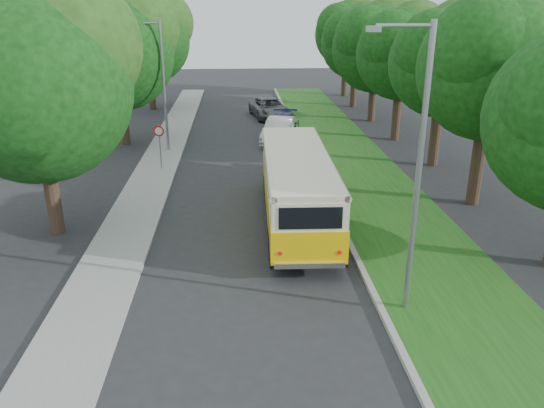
{
  "coord_description": "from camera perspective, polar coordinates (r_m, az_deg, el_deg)",
  "views": [
    {
      "loc": [
        -0.43,
        -15.49,
        8.32
      ],
      "look_at": [
        0.78,
        2.55,
        1.5
      ],
      "focal_mm": 35.0,
      "sensor_mm": 36.0,
      "label": 1
    }
  ],
  "objects": [
    {
      "name": "ground",
      "position": [
        17.59,
        -2.0,
        -7.58
      ],
      "size": [
        120.0,
        120.0,
        0.0
      ],
      "primitive_type": "plane",
      "color": "#28282B",
      "rests_on": "ground"
    },
    {
      "name": "curb",
      "position": [
        22.45,
        6.78,
        -1.03
      ],
      "size": [
        0.2,
        70.0,
        0.15
      ],
      "primitive_type": "cube",
      "color": "gray",
      "rests_on": "ground"
    },
    {
      "name": "grass_verge",
      "position": [
        22.99,
        12.54,
        -0.89
      ],
      "size": [
        4.5,
        70.0,
        0.13
      ],
      "primitive_type": "cube",
      "color": "#1A5015",
      "rests_on": "ground"
    },
    {
      "name": "sidewalk",
      "position": [
        22.52,
        -14.75,
        -1.57
      ],
      "size": [
        2.2,
        70.0,
        0.12
      ],
      "primitive_type": "cube",
      "color": "gray",
      "rests_on": "ground"
    },
    {
      "name": "treeline",
      "position": [
        33.76,
        2.35,
        16.58
      ],
      "size": [
        24.27,
        41.91,
        9.46
      ],
      "color": "#332319",
      "rests_on": "ground"
    },
    {
      "name": "lamppost_near",
      "position": [
        14.35,
        15.22,
        3.95
      ],
      "size": [
        1.71,
        0.16,
        8.0
      ],
      "color": "gray",
      "rests_on": "ground"
    },
    {
      "name": "lamppost_far",
      "position": [
        32.05,
        -11.76,
        12.71
      ],
      "size": [
        1.71,
        0.16,
        7.5
      ],
      "color": "gray",
      "rests_on": "ground"
    },
    {
      "name": "warning_sign",
      "position": [
        28.54,
        -12.02,
        6.82
      ],
      "size": [
        0.56,
        0.1,
        2.5
      ],
      "color": "gray",
      "rests_on": "ground"
    },
    {
      "name": "vintage_bus",
      "position": [
        21.02,
        2.7,
        1.63
      ],
      "size": [
        2.83,
        9.98,
        2.94
      ],
      "primitive_type": null,
      "rotation": [
        0.0,
        0.0,
        -0.03
      ],
      "color": "yellow",
      "rests_on": "ground"
    },
    {
      "name": "car_silver",
      "position": [
        26.64,
        1.74,
        4.19
      ],
      "size": [
        2.76,
        4.79,
        1.54
      ],
      "primitive_type": "imported",
      "rotation": [
        0.0,
        0.0,
        -0.22
      ],
      "color": "#A6A6AA",
      "rests_on": "ground"
    },
    {
      "name": "car_white",
      "position": [
        34.33,
        0.82,
        7.95
      ],
      "size": [
        2.82,
        4.93,
        1.54
      ],
      "primitive_type": "imported",
      "rotation": [
        0.0,
        0.0,
        -0.27
      ],
      "color": "silver",
      "rests_on": "ground"
    },
    {
      "name": "car_blue",
      "position": [
        35.94,
        1.15,
        8.44
      ],
      "size": [
        2.81,
        5.19,
        1.43
      ],
      "primitive_type": "imported",
      "rotation": [
        0.0,
        0.0,
        -0.17
      ],
      "color": "#121850",
      "rests_on": "ground"
    },
    {
      "name": "car_grey",
      "position": [
        42.01,
        -0.26,
        10.28
      ],
      "size": [
        3.31,
        5.71,
        1.5
      ],
      "primitive_type": "imported",
      "rotation": [
        0.0,
        0.0,
        0.16
      ],
      "color": "#525459",
      "rests_on": "ground"
    }
  ]
}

